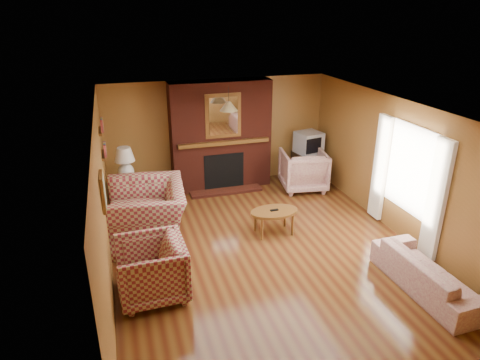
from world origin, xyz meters
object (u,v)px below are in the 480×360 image
object	(u,v)px
plaid_loveseat	(147,213)
floral_sofa	(429,273)
side_table	(128,193)
fireplace	(221,136)
floral_armchair	(303,170)
table_lamp	(125,162)
tv_stand	(307,166)
plaid_armchair	(151,269)
coffee_table	(274,213)
crt_tv	(309,143)

from	to	relation	value
plaid_loveseat	floral_sofa	xyz separation A→B (m)	(3.75, -2.70, -0.22)
side_table	floral_sofa	bearing A→B (deg)	-45.68
fireplace	plaid_loveseat	xyz separation A→B (m)	(-1.85, -1.93, -0.69)
floral_armchair	table_lamp	distance (m)	3.86
plaid_loveseat	floral_armchair	xyz separation A→B (m)	(3.57, 1.26, -0.05)
side_table	tv_stand	size ratio (longest dim) A/B	0.94
fireplace	side_table	distance (m)	2.33
plaid_loveseat	plaid_armchair	xyz separation A→B (m)	(-0.10, -1.68, -0.06)
plaid_armchair	coffee_table	xyz separation A→B (m)	(2.31, 1.20, -0.04)
floral_sofa	coffee_table	bearing A→B (deg)	33.47
floral_armchair	table_lamp	bearing A→B (deg)	7.54
table_lamp	fireplace	bearing A→B (deg)	14.29
floral_sofa	coffee_table	size ratio (longest dim) A/B	2.11
fireplace	table_lamp	bearing A→B (deg)	-165.71
floral_armchair	side_table	xyz separation A→B (m)	(-3.82, 0.13, -0.13)
plaid_loveseat	crt_tv	xyz separation A→B (m)	(3.90, 1.74, 0.42)
coffee_table	tv_stand	distance (m)	2.80
floral_sofa	crt_tv	bearing A→B (deg)	-3.25
plaid_loveseat	table_lamp	world-z (taller)	table_lamp
coffee_table	side_table	xyz separation A→B (m)	(-2.46, 1.87, -0.08)
plaid_armchair	table_lamp	size ratio (longest dim) A/B	1.45
plaid_armchair	fireplace	bearing A→B (deg)	150.05
table_lamp	tv_stand	xyz separation A→B (m)	(4.15, 0.35, -0.66)
table_lamp	tv_stand	size ratio (longest dim) A/B	0.98
fireplace	table_lamp	world-z (taller)	fireplace
fireplace	crt_tv	xyz separation A→B (m)	(2.05, -0.19, -0.27)
plaid_loveseat	floral_armchair	bearing A→B (deg)	114.61
floral_sofa	floral_armchair	xyz separation A→B (m)	(-0.18, 3.96, 0.17)
fireplace	crt_tv	bearing A→B (deg)	-5.30
coffee_table	crt_tv	distance (m)	2.84
fireplace	floral_armchair	distance (m)	1.99
table_lamp	plaid_loveseat	bearing A→B (deg)	-79.83
floral_sofa	tv_stand	world-z (taller)	tv_stand
coffee_table	side_table	distance (m)	3.09
coffee_table	tv_stand	size ratio (longest dim) A/B	1.31
side_table	tv_stand	bearing A→B (deg)	4.82
fireplace	table_lamp	size ratio (longest dim) A/B	3.65
floral_armchair	coffee_table	bearing A→B (deg)	61.38
coffee_table	side_table	world-z (taller)	side_table
plaid_armchair	side_table	size ratio (longest dim) A/B	1.51
table_lamp	crt_tv	world-z (taller)	table_lamp
fireplace	plaid_loveseat	bearing A→B (deg)	-133.81
plaid_armchair	table_lamp	distance (m)	3.13
floral_armchair	floral_sofa	bearing A→B (deg)	102.08
plaid_loveseat	floral_sofa	bearing A→B (deg)	59.39
plaid_armchair	tv_stand	world-z (taller)	plaid_armchair
fireplace	coffee_table	world-z (taller)	fireplace
plaid_armchair	coffee_table	world-z (taller)	plaid_armchair
floral_sofa	crt_tv	distance (m)	4.49
tv_stand	floral_armchair	bearing A→B (deg)	-126.67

